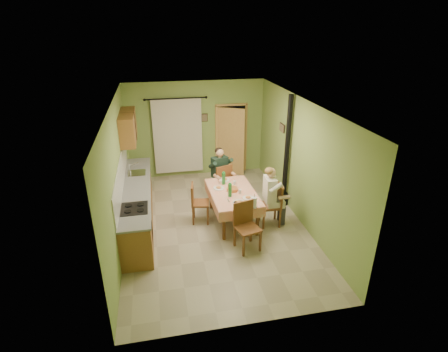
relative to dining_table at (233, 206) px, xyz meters
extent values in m
cube|color=tan|center=(-0.45, -0.05, -0.38)|extent=(4.00, 6.00, 0.01)
cube|color=#8AAA57|center=(-0.45, 2.95, 1.02)|extent=(4.00, 0.04, 2.80)
cube|color=#8AAA57|center=(-0.45, -3.05, 1.02)|extent=(4.00, 0.04, 2.80)
cube|color=#8AAA57|center=(-2.45, -0.05, 1.02)|extent=(0.04, 6.00, 2.80)
cube|color=#8AAA57|center=(1.55, -0.05, 1.02)|extent=(0.04, 6.00, 2.80)
cube|color=white|center=(-0.45, -0.05, 2.42)|extent=(4.00, 6.00, 0.04)
cube|color=brown|center=(-2.15, 0.35, 0.06)|extent=(0.60, 3.60, 0.88)
cube|color=gray|center=(-2.15, 0.35, 0.52)|extent=(0.64, 3.64, 0.04)
cube|color=white|center=(-2.43, 0.35, 0.85)|extent=(0.02, 3.60, 0.66)
cube|color=silver|center=(-2.15, 1.15, 0.53)|extent=(0.42, 0.42, 0.03)
cube|color=black|center=(-2.15, -0.65, 0.54)|extent=(0.52, 0.56, 0.02)
cube|color=black|center=(-1.85, -0.65, 0.07)|extent=(0.01, 0.55, 0.55)
cube|color=brown|center=(-2.27, 1.65, 1.57)|extent=(0.35, 1.40, 0.70)
cylinder|color=black|center=(-1.00, 2.83, 1.97)|extent=(1.70, 0.04, 0.04)
cube|color=silver|center=(-1.00, 2.85, 0.87)|extent=(1.40, 0.06, 2.20)
cube|color=black|center=(0.60, 2.93, 0.65)|extent=(0.84, 0.03, 2.06)
cube|color=tan|center=(0.15, 2.92, 0.65)|extent=(0.06, 0.06, 2.12)
cube|color=tan|center=(1.05, 2.92, 0.65)|extent=(0.06, 0.06, 2.12)
cube|color=tan|center=(0.60, 2.92, 1.71)|extent=(0.96, 0.06, 0.06)
cube|color=tan|center=(0.56, 2.72, 0.64)|extent=(0.74, 0.42, 2.04)
cube|color=#E7997A|center=(0.00, 0.00, 0.36)|extent=(1.05, 1.70, 0.04)
cube|color=#E7997A|center=(0.02, -0.84, 0.25)|extent=(1.00, 0.04, 0.22)
cube|color=#E7997A|center=(-0.02, 0.84, 0.25)|extent=(1.00, 0.04, 0.22)
cube|color=#E7997A|center=(-0.50, -0.01, 0.25)|extent=(0.06, 1.68, 0.22)
cube|color=#E7997A|center=(0.50, 0.01, 0.25)|extent=(0.06, 1.68, 0.22)
cylinder|color=white|center=(-0.06, 0.65, 0.39)|extent=(0.25, 0.25, 0.02)
ellipsoid|color=#CC7233|center=(-0.06, 0.65, 0.41)|extent=(0.12, 0.12, 0.05)
cylinder|color=white|center=(0.01, -0.58, 0.39)|extent=(0.25, 0.25, 0.02)
ellipsoid|color=#CC7233|center=(0.01, -0.58, 0.41)|extent=(0.12, 0.12, 0.05)
cylinder|color=white|center=(0.26, -0.38, 0.39)|extent=(0.25, 0.25, 0.02)
ellipsoid|color=#CC7233|center=(0.26, -0.38, 0.41)|extent=(0.12, 0.12, 0.05)
cylinder|color=white|center=(-0.28, 0.23, 0.39)|extent=(0.25, 0.25, 0.02)
ellipsoid|color=#CC7233|center=(-0.28, 0.23, 0.41)|extent=(0.12, 0.12, 0.05)
cylinder|color=#D27639|center=(0.00, 0.05, 0.42)|extent=(0.26, 0.26, 0.08)
cylinder|color=white|center=(0.02, -0.55, 0.39)|extent=(0.28, 0.28, 0.02)
cube|color=tan|center=(-0.03, -0.51, 0.41)|extent=(0.07, 0.07, 0.03)
cube|color=tan|center=(0.02, -0.55, 0.41)|extent=(0.05, 0.06, 0.03)
cube|color=tan|center=(0.04, -0.60, 0.41)|extent=(0.07, 0.06, 0.03)
cube|color=tan|center=(0.02, -0.53, 0.41)|extent=(0.06, 0.07, 0.03)
cube|color=tan|center=(0.01, -0.55, 0.41)|extent=(0.04, 0.06, 0.03)
cylinder|color=silver|center=(0.14, -0.12, 0.43)|extent=(0.07, 0.07, 0.10)
cylinder|color=silver|center=(0.12, 0.35, 0.43)|extent=(0.07, 0.07, 0.10)
cylinder|color=white|center=(0.27, -0.79, 0.50)|extent=(0.11, 0.11, 0.22)
cylinder|color=silver|center=(0.27, -0.79, 0.53)|extent=(0.02, 0.02, 0.30)
cube|color=brown|center=(-0.08, 1.12, 0.10)|extent=(0.58, 0.58, 0.04)
cube|color=brown|center=(-0.01, 0.92, 0.38)|extent=(0.45, 0.19, 0.52)
cube|color=brown|center=(0.05, -1.14, 0.10)|extent=(0.54, 0.54, 0.04)
cube|color=brown|center=(0.00, -0.94, 0.37)|extent=(0.44, 0.15, 0.51)
cube|color=brown|center=(0.80, -0.31, 0.10)|extent=(0.46, 0.46, 0.04)
cube|color=brown|center=(1.00, -0.32, 0.37)|extent=(0.06, 0.44, 0.50)
cube|color=brown|center=(-0.74, 0.13, 0.10)|extent=(0.45, 0.45, 0.04)
cube|color=brown|center=(-0.91, 0.16, 0.34)|extent=(0.11, 0.39, 0.45)
cube|color=#192D23|center=(-0.05, 1.02, 0.18)|extent=(0.47, 0.50, 0.16)
cube|color=#192D23|center=(-0.09, 1.15, 0.53)|extent=(0.45, 0.34, 0.54)
sphere|color=tan|center=(-0.08, 1.14, 0.92)|extent=(0.21, 0.21, 0.21)
ellipsoid|color=black|center=(-0.10, 1.17, 0.96)|extent=(0.21, 0.21, 0.16)
cube|color=silver|center=(0.90, -0.31, 0.18)|extent=(0.42, 0.38, 0.16)
cube|color=silver|center=(0.77, -0.31, 0.53)|extent=(0.24, 0.41, 0.54)
sphere|color=tan|center=(0.78, -0.31, 0.92)|extent=(0.21, 0.21, 0.21)
ellipsoid|color=olive|center=(0.74, -0.31, 0.96)|extent=(0.21, 0.21, 0.16)
cylinder|color=black|center=(1.45, 0.55, 1.02)|extent=(0.12, 0.12, 2.80)
cylinder|color=black|center=(1.45, 0.55, -0.23)|extent=(0.24, 0.24, 0.30)
cube|color=black|center=(-0.20, 2.92, 1.37)|extent=(0.19, 0.03, 0.23)
cube|color=brown|center=(1.52, 1.15, 1.47)|extent=(0.03, 0.31, 0.21)
camera|label=1|loc=(-1.60, -6.92, 3.94)|focal=28.00mm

